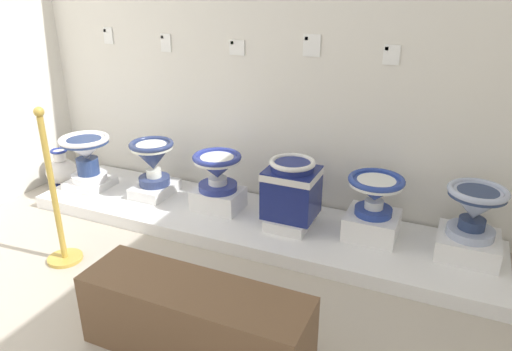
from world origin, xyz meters
The scene contains 22 objects.
wall_back centered at (2.15, 2.56, 1.62)m, with size 4.49×0.06×3.24m, color silver.
display_platform centered at (2.15, 2.10, 0.05)m, with size 3.61×0.82×0.10m, color white.
plinth_block_slender_white centered at (0.62, 2.05, 0.13)m, with size 0.35×0.34×0.06m, color white.
antique_toilet_slender_white centered at (0.62, 2.05, 0.43)m, with size 0.42×0.42×0.40m.
plinth_block_pale_glazed centered at (1.23, 2.16, 0.14)m, with size 0.29×0.39×0.09m, color white.
antique_toilet_pale_glazed centered at (1.23, 2.16, 0.43)m, with size 0.37×0.37×0.38m.
plinth_block_leftmost centered at (1.85, 2.14, 0.18)m, with size 0.38×0.29×0.16m, color white.
antique_toilet_leftmost centered at (1.85, 2.14, 0.45)m, with size 0.38×0.38×0.29m.
plinth_block_squat_floral centered at (2.47, 2.12, 0.14)m, with size 0.30×0.39×0.08m, color white.
antique_toilet_squat_floral centered at (2.47, 2.12, 0.41)m, with size 0.38×0.34×0.43m.
plinth_block_tall_cobalt centered at (3.05, 2.19, 0.19)m, with size 0.36×0.35×0.17m, color white.
antique_toilet_tall_cobalt centered at (3.05, 2.19, 0.46)m, with size 0.38×0.38×0.28m.
plinth_block_central_ornate centered at (3.68, 2.20, 0.17)m, with size 0.39×0.37×0.15m, color white.
antique_toilet_central_ornate centered at (3.68, 2.20, 0.46)m, with size 0.37×0.37×0.34m.
info_placard_first centered at (0.60, 2.52, 1.34)m, with size 0.09×0.01×0.14m.
info_placard_second centered at (1.19, 2.52, 1.31)m, with size 0.10×0.01×0.15m.
info_placard_third centered at (1.85, 2.52, 1.31)m, with size 0.13×0.01×0.11m.
info_placard_fourth centered at (2.45, 2.52, 1.35)m, with size 0.13×0.01×0.16m.
info_placard_fifth centered at (3.01, 2.52, 1.32)m, with size 0.11×0.01×0.13m.
decorative_vase_corner centered at (0.20, 2.15, 0.15)m, with size 0.29×0.29×0.36m.
stanchion_post_near_left centered at (1.16, 1.18, 0.35)m, with size 0.23×0.23×1.08m.
museum_bench centered at (2.44, 0.80, 0.20)m, with size 1.18×0.36×0.40m, color brown.
Camera 1 is at (3.51, -0.83, 1.79)m, focal length 33.12 mm.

